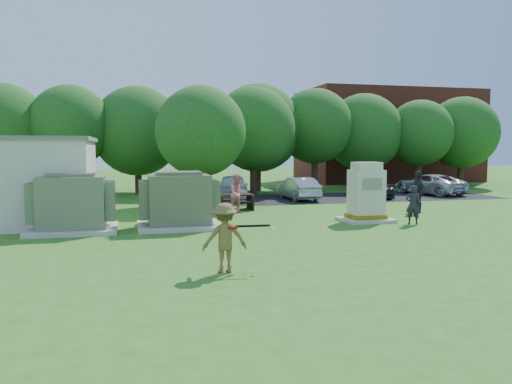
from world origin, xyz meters
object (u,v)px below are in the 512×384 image
object	(u,v)px
car_silver_a	(298,189)
picnic_table	(235,200)
batter	(225,238)
transformer_left	(73,204)
car_silver_b	(429,184)
person_at_picnic	(238,194)
car_white	(233,187)
generator_cabinet	(366,196)
transformer_right	(179,201)
person_by_generator	(413,205)
person_walking_right	(418,192)
car_dark	(369,187)

from	to	relation	value
car_silver_a	picnic_table	bearing A→B (deg)	38.29
picnic_table	batter	distance (m)	12.00
transformer_left	car_silver_b	world-z (taller)	transformer_left
person_at_picnic	car_white	bearing A→B (deg)	67.42
generator_cabinet	transformer_right	bearing A→B (deg)	177.86
transformer_left	transformer_right	bearing A→B (deg)	0.00
car_white	car_silver_b	distance (m)	12.78
batter	picnic_table	bearing A→B (deg)	-103.00
transformer_left	car_silver_b	distance (m)	22.45
person_by_generator	person_walking_right	xyz separation A→B (m)	(2.12, 3.06, 0.20)
batter	person_by_generator	bearing A→B (deg)	-146.45
car_silver_b	generator_cabinet	bearing A→B (deg)	29.94
picnic_table	car_white	distance (m)	4.46
picnic_table	person_by_generator	size ratio (longest dim) A/B	1.15
person_walking_right	car_silver_a	world-z (taller)	person_walking_right
transformer_right	person_at_picnic	xyz separation A→B (m)	(2.94, 3.36, -0.08)
generator_cabinet	car_white	size ratio (longest dim) A/B	0.56
batter	car_dark	bearing A→B (deg)	-126.77
picnic_table	person_at_picnic	xyz separation A→B (m)	(-0.15, -1.35, 0.43)
transformer_left	person_at_picnic	world-z (taller)	transformer_left
transformer_right	person_by_generator	xyz separation A→B (m)	(8.81, -1.39, -0.21)
generator_cabinet	picnic_table	bearing A→B (deg)	130.78
generator_cabinet	car_silver_a	bearing A→B (deg)	88.95
generator_cabinet	picnic_table	distance (m)	6.61
picnic_table	car_dark	bearing A→B (deg)	24.15
person_walking_right	car_silver_a	xyz separation A→B (m)	(-3.38, 6.79, -0.32)
person_by_generator	person_walking_right	size ratio (longest dim) A/B	0.79
picnic_table	person_by_generator	bearing A→B (deg)	-46.83
transformer_right	person_by_generator	distance (m)	8.92
person_at_picnic	car_white	size ratio (longest dim) A/B	0.42
picnic_table	batter	world-z (taller)	batter
batter	person_by_generator	distance (m)	10.10
picnic_table	person_at_picnic	size ratio (longest dim) A/B	0.97
transformer_right	car_dark	size ratio (longest dim) A/B	0.70
car_white	car_dark	bearing A→B (deg)	9.66
generator_cabinet	car_silver_b	world-z (taller)	generator_cabinet
batter	person_walking_right	world-z (taller)	person_walking_right
batter	person_walking_right	xyz separation A→B (m)	(10.53, 8.65, 0.14)
transformer_right	person_at_picnic	distance (m)	4.47
transformer_left	car_silver_a	size ratio (longest dim) A/B	0.78
transformer_right	person_walking_right	xyz separation A→B (m)	(10.93, 1.67, -0.01)
generator_cabinet	car_silver_a	xyz separation A→B (m)	(0.16, 8.74, -0.40)
transformer_left	car_dark	distance (m)	18.12
transformer_left	person_walking_right	size ratio (longest dim) A/B	1.57
car_white	transformer_left	bearing A→B (deg)	-117.87
batter	person_at_picnic	world-z (taller)	person_at_picnic
batter	car_silver_a	xyz separation A→B (m)	(7.15, 15.44, -0.18)
person_at_picnic	person_walking_right	xyz separation A→B (m)	(7.99, -1.70, 0.07)
car_dark	person_at_picnic	bearing A→B (deg)	-144.32
picnic_table	car_white	size ratio (longest dim) A/B	0.41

